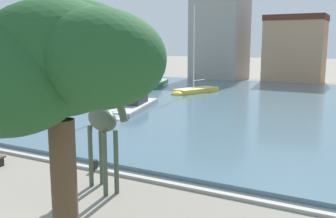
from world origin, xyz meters
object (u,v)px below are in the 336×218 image
(sailboat_grey, at_px, (130,107))
(shade_tree, at_px, (60,64))
(sailboat_green, at_px, (155,84))
(sailboat_yellow, at_px, (193,92))
(giraffe_statue, at_px, (104,122))
(mooring_bollard, at_px, (95,165))
(sailboat_orange, at_px, (109,91))
(sailboat_white, at_px, (46,101))

(sailboat_grey, xyz_separation_m, shade_tree, (10.98, -18.70, 4.59))
(sailboat_green, distance_m, sailboat_yellow, 8.53)
(giraffe_statue, xyz_separation_m, mooring_bollard, (-1.83, 1.62, -2.42))
(sailboat_yellow, bearing_deg, giraffe_statue, -72.22)
(sailboat_grey, bearing_deg, sailboat_orange, 135.47)
(sailboat_white, height_order, sailboat_grey, sailboat_grey)
(giraffe_statue, bearing_deg, sailboat_grey, 120.76)
(sailboat_orange, relative_size, mooring_bollard, 18.78)
(sailboat_green, height_order, sailboat_yellow, sailboat_yellow)
(giraffe_statue, distance_m, sailboat_yellow, 27.32)
(sailboat_grey, xyz_separation_m, sailboat_yellow, (-0.11, 12.14, -0.07))
(giraffe_statue, distance_m, shade_tree, 6.14)
(sailboat_white, bearing_deg, shade_tree, -42.72)
(giraffe_statue, bearing_deg, sailboat_orange, 126.87)
(sailboat_grey, relative_size, shade_tree, 1.44)
(giraffe_statue, relative_size, sailboat_grey, 0.56)
(shade_tree, relative_size, mooring_bollard, 13.06)
(sailboat_orange, relative_size, shade_tree, 1.44)
(giraffe_statue, bearing_deg, sailboat_green, 117.16)
(giraffe_statue, relative_size, sailboat_white, 0.71)
(sailboat_yellow, bearing_deg, shade_tree, -70.23)
(sailboat_white, xyz_separation_m, sailboat_green, (0.64, 17.75, -0.07))
(sailboat_white, xyz_separation_m, shade_tree, (19.00, -17.54, 4.48))
(sailboat_yellow, bearing_deg, sailboat_white, -120.76)
(shade_tree, bearing_deg, sailboat_green, 117.49)
(giraffe_statue, height_order, sailboat_grey, sailboat_grey)
(sailboat_white, relative_size, sailboat_yellow, 0.77)
(sailboat_grey, xyz_separation_m, mooring_bollard, (6.38, -12.17, -0.26))
(giraffe_statue, distance_m, sailboat_orange, 27.32)
(sailboat_white, height_order, mooring_bollard, sailboat_white)
(sailboat_grey, bearing_deg, giraffe_statue, -59.24)
(sailboat_yellow, height_order, mooring_bollard, sailboat_yellow)
(shade_tree, height_order, mooring_bollard, shade_tree)
(sailboat_green, bearing_deg, giraffe_statue, -62.84)
(sailboat_white, distance_m, sailboat_green, 17.76)
(sailboat_green, xyz_separation_m, sailboat_yellow, (7.28, -4.45, -0.11))
(sailboat_yellow, bearing_deg, sailboat_orange, -152.73)
(sailboat_grey, distance_m, sailboat_green, 18.16)
(sailboat_yellow, relative_size, shade_tree, 1.46)
(sailboat_green, relative_size, sailboat_yellow, 1.03)
(sailboat_orange, relative_size, sailboat_green, 0.95)
(sailboat_grey, relative_size, mooring_bollard, 18.82)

